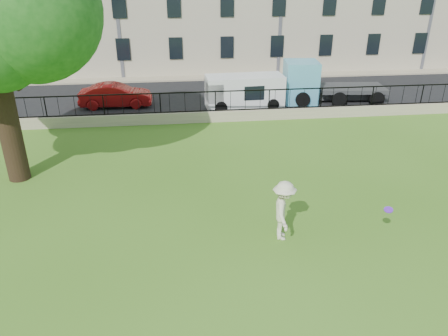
{
  "coord_description": "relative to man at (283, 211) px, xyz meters",
  "views": [
    {
      "loc": [
        -2.24,
        -11.06,
        8.07
      ],
      "look_at": [
        -0.52,
        3.5,
        1.13
      ],
      "focal_mm": 35.0,
      "sensor_mm": 36.0,
      "label": 1
    }
  ],
  "objects": [
    {
      "name": "red_sedan",
      "position": [
        -6.77,
        14.96,
        -0.29
      ],
      "size": [
        4.32,
        1.53,
        1.42
      ],
      "primitive_type": "imported",
      "rotation": [
        0.0,
        0.0,
        1.56
      ],
      "color": "#9E1313",
      "rests_on": "street"
    },
    {
      "name": "blue_truck",
      "position": [
        6.7,
        14.52,
        0.27
      ],
      "size": [
        6.25,
        2.72,
        2.55
      ],
      "primitive_type": "cube",
      "rotation": [
        0.0,
        0.0,
        -0.1
      ],
      "color": "#5DB6DB",
      "rests_on": "street"
    },
    {
      "name": "sidewalk",
      "position": [
        -1.0,
        21.46,
        -0.94
      ],
      "size": [
        60.0,
        1.4,
        0.12
      ],
      "primitive_type": "cube",
      "color": "gray",
      "rests_on": "ground"
    },
    {
      "name": "ground",
      "position": [
        -1.0,
        -0.44,
        -1.0
      ],
      "size": [
        120.0,
        120.0,
        0.0
      ],
      "primitive_type": "plane",
      "color": "#3B6A19",
      "rests_on": "ground"
    },
    {
      "name": "iron_railing",
      "position": [
        -1.0,
        11.56,
        0.15
      ],
      "size": [
        50.0,
        0.05,
        1.13
      ],
      "color": "black",
      "rests_on": "retaining_wall"
    },
    {
      "name": "white_van",
      "position": [
        1.0,
        13.96,
        -0.03
      ],
      "size": [
        4.71,
        2.04,
        1.94
      ],
      "primitive_type": "cube",
      "rotation": [
        0.0,
        0.0,
        0.05
      ],
      "color": "silver",
      "rests_on": "street"
    },
    {
      "name": "street",
      "position": [
        -1.0,
        16.26,
        -0.99
      ],
      "size": [
        60.0,
        9.0,
        0.01
      ],
      "primitive_type": "cube",
      "color": "black",
      "rests_on": "ground"
    },
    {
      "name": "man",
      "position": [
        0.0,
        0.0,
        0.0
      ],
      "size": [
        0.94,
        1.39,
        2.0
      ],
      "primitive_type": "imported",
      "rotation": [
        0.0,
        0.0,
        1.41
      ],
      "color": "beige",
      "rests_on": "ground"
    },
    {
      "name": "retaining_wall",
      "position": [
        -1.0,
        11.56,
        -0.7
      ],
      "size": [
        50.0,
        0.4,
        0.6
      ],
      "primitive_type": "cube",
      "color": "gray",
      "rests_on": "ground"
    },
    {
      "name": "frisbee",
      "position": [
        3.0,
        -0.85,
        0.33
      ],
      "size": [
        0.28,
        0.29,
        0.12
      ],
      "primitive_type": "cylinder",
      "rotation": [
        0.21,
        -0.14,
        -0.06
      ],
      "color": "#6523C8"
    }
  ]
}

